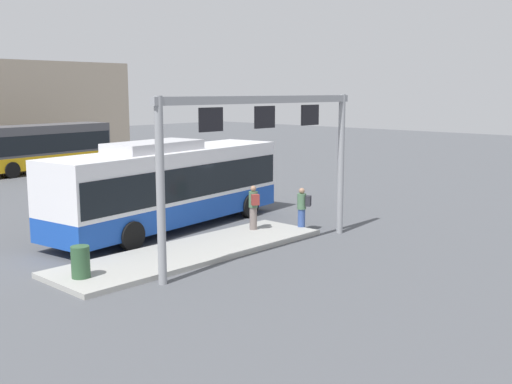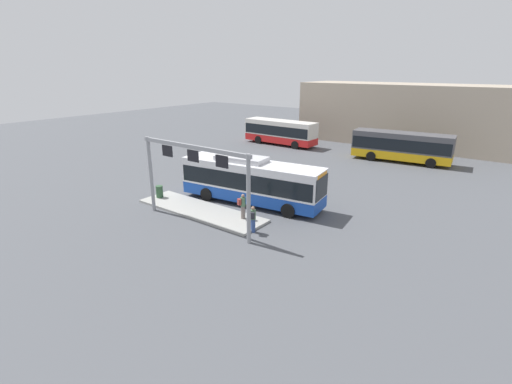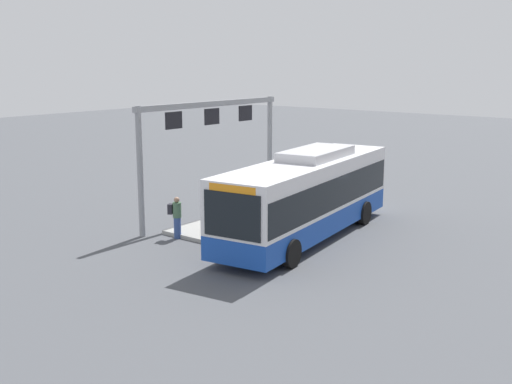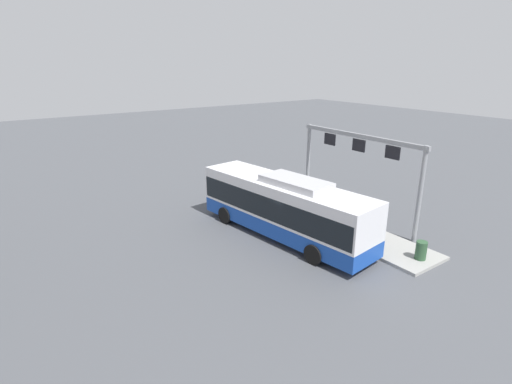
# 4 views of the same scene
# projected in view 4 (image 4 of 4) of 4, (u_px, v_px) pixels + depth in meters

# --- Properties ---
(ground_plane) EXTENTS (120.00, 120.00, 0.00)m
(ground_plane) POSITION_uv_depth(u_px,v_px,m) (283.00, 236.00, 21.59)
(ground_plane) COLOR #4C4F54
(platform_curb) EXTENTS (10.00, 2.80, 0.16)m
(platform_curb) POSITION_uv_depth(u_px,v_px,m) (351.00, 231.00, 22.05)
(platform_curb) COLOR #9E9E99
(platform_curb) RESTS_ON ground
(bus_main) EXTENTS (10.97, 3.86, 3.46)m
(bus_main) POSITION_uv_depth(u_px,v_px,m) (284.00, 205.00, 21.02)
(bus_main) COLOR #1947AD
(bus_main) RESTS_ON ground
(person_boarding) EXTENTS (0.51, 0.60, 1.67)m
(person_boarding) POSITION_uv_depth(u_px,v_px,m) (300.00, 192.00, 25.98)
(person_boarding) COLOR #334C8C
(person_boarding) RESTS_ON ground
(person_waiting_near) EXTENTS (0.52, 0.61, 1.67)m
(person_waiting_near) POSITION_uv_depth(u_px,v_px,m) (305.00, 200.00, 24.10)
(person_waiting_near) COLOR slate
(person_waiting_near) RESTS_ON platform_curb
(platform_sign_gantry) EXTENTS (8.86, 0.24, 5.20)m
(platform_sign_gantry) POSITION_uv_depth(u_px,v_px,m) (358.00, 158.00, 23.01)
(platform_sign_gantry) COLOR gray
(platform_sign_gantry) RESTS_ON ground
(trash_bin) EXTENTS (0.52, 0.52, 0.90)m
(trash_bin) POSITION_uv_depth(u_px,v_px,m) (421.00, 250.00, 18.60)
(trash_bin) COLOR #2D5133
(trash_bin) RESTS_ON platform_curb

